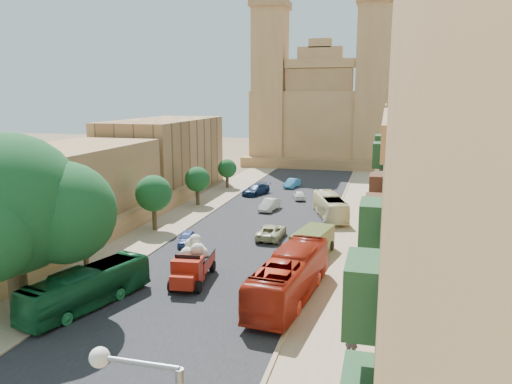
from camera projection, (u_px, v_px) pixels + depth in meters
The scene contains 32 objects.
ground at pixel (127, 367), 24.96m from camera, with size 260.00×260.00×0.00m, color brown.
road_surface at pixel (265, 222), 53.47m from camera, with size 14.00×140.00×0.01m, color black.
sidewalk_east at pixel (355, 227), 51.14m from camera, with size 5.00×140.00×0.01m, color #978063.
sidewalk_west at pixel (183, 216), 55.79m from camera, with size 5.00×140.00×0.01m, color #978063.
kerb_east at pixel (331, 225), 51.74m from camera, with size 0.25×140.00×0.12m, color #978063.
kerb_west at pixel (204, 217), 55.17m from camera, with size 0.25×140.00×0.12m, color #978063.
townhouse_a at pixel (497, 304), 16.97m from camera, with size 9.00×14.00×16.40m.
townhouse_b at pixel (447, 224), 30.42m from camera, with size 9.00×14.00×14.90m.
townhouse_c at pixel (430, 170), 43.48m from camera, with size 9.00×14.00×17.40m.
townhouse_d at pixel (419, 159), 56.93m from camera, with size 9.00×14.00×15.90m.
west_wall at pixel (111, 230), 46.85m from camera, with size 1.00×40.00×1.80m, color #A27749.
west_building_low at pixel (44, 197), 45.66m from camera, with size 10.00×28.00×8.40m, color olive.
west_building_mid at pixel (164, 155), 70.21m from camera, with size 10.00×22.00×10.00m, color #AC7F4E.
church at pixel (323, 115), 97.83m from camera, with size 28.00×22.50×36.30m.
ficus_tree at pixel (12, 209), 29.79m from camera, with size 11.27×10.37×11.27m.
street_tree_a at pixel (84, 223), 38.09m from camera, with size 3.64×3.64×5.59m.
street_tree_b at pixel (154, 194), 49.49m from camera, with size 3.63×3.63×5.58m.
street_tree_c at pixel (197, 180), 61.01m from camera, with size 3.08×3.08×4.73m.
street_tree_d at pixel (227, 169), 72.48m from camera, with size 2.73×2.73×4.20m.
red_truck at pixel (193, 262), 36.16m from camera, with size 2.78×5.86×3.32m.
olive_pickup at pixel (313, 243), 42.17m from camera, with size 3.24×5.60×2.17m.
bus_green_north at pixel (87, 288), 31.80m from camera, with size 2.19×9.38×2.61m, color #155D30.
bus_red_east at pixel (290, 277), 32.89m from camera, with size 2.66×11.38×3.17m, color #A72513.
bus_cream_east at pixel (330, 206), 54.96m from camera, with size 2.17×9.26×2.58m, color #FFF2BE.
car_blue_a at pixel (187, 238), 45.22m from camera, with size 1.40×3.47×1.18m, color #40549B.
car_white_a at pixel (270, 205), 58.55m from camera, with size 1.43×4.11×1.35m, color silver.
car_cream at pixel (271, 232), 47.10m from camera, with size 2.23×4.83×1.34m, color #BDBB8D.
car_dkblue at pixel (256, 190), 67.71m from camera, with size 1.97×4.85×1.41m, color #0F2243.
car_white_b at pixel (299, 195), 64.63m from camera, with size 1.36×3.39×1.15m, color white.
car_blue_b at pixel (292, 183), 72.94m from camera, with size 1.36×3.90×1.28m, color #3995CE.
pedestrian_a at pixel (351, 340), 25.70m from camera, with size 0.70×0.46×1.93m, color #2A282B.
pedestrian_c at pixel (325, 249), 41.06m from camera, with size 1.00×0.42×1.71m, color #36363D.
Camera 1 is at (11.97, -20.46, 13.42)m, focal length 35.00 mm.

